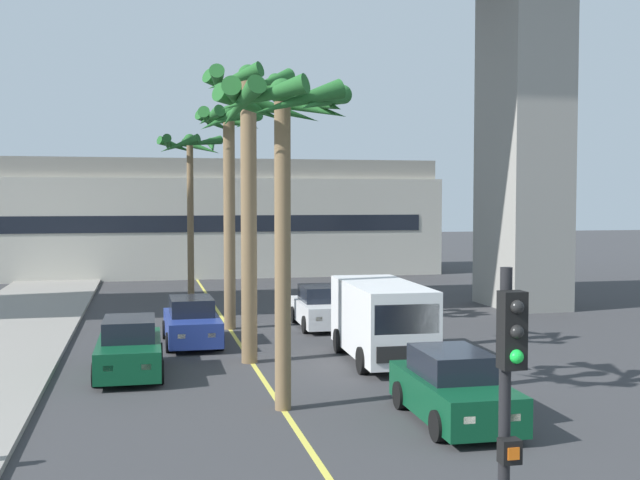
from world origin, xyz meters
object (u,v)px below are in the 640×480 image
at_px(car_queue_fourth, 321,308).
at_px(palm_tree_far_median, 190,162).
at_px(car_queue_front, 192,323).
at_px(palm_tree_near_median, 282,135).
at_px(car_queue_second, 129,349).
at_px(car_queue_third, 453,389).
at_px(palm_tree_mid_median, 229,154).
at_px(palm_tree_farthest_median, 249,147).
at_px(traffic_light_median_near, 508,418).
at_px(delivery_van, 382,319).

height_order(car_queue_fourth, palm_tree_far_median, palm_tree_far_median).
relative_size(car_queue_front, palm_tree_near_median, 0.54).
relative_size(car_queue_second, car_queue_third, 1.00).
bearing_deg(car_queue_fourth, car_queue_third, -89.86).
bearing_deg(palm_tree_near_median, palm_tree_far_median, 91.89).
relative_size(palm_tree_mid_median, palm_tree_farthest_median, 0.95).
xyz_separation_m(palm_tree_near_median, palm_tree_farthest_median, (-0.05, 5.41, 0.06)).
xyz_separation_m(car_queue_front, palm_tree_near_median, (1.55, -8.81, 5.61)).
distance_m(traffic_light_median_near, palm_tree_mid_median, 22.68).
bearing_deg(car_queue_fourth, palm_tree_far_median, 110.08).
relative_size(car_queue_second, car_queue_fourth, 0.99).
bearing_deg(palm_tree_far_median, palm_tree_farthest_median, -87.67).
bearing_deg(palm_tree_mid_median, traffic_light_median_near, -89.07).
relative_size(traffic_light_median_near, palm_tree_mid_median, 0.50).
xyz_separation_m(delivery_van, palm_tree_mid_median, (-3.79, 6.92, 5.23)).
bearing_deg(delivery_van, car_queue_fourth, 93.30).
height_order(traffic_light_median_near, palm_tree_farthest_median, palm_tree_farthest_median).
bearing_deg(car_queue_second, palm_tree_far_median, 81.44).
distance_m(car_queue_fourth, palm_tree_far_median, 13.63).
relative_size(palm_tree_mid_median, palm_tree_far_median, 1.02).
bearing_deg(car_queue_second, palm_tree_near_median, -52.13).
relative_size(palm_tree_near_median, palm_tree_far_median, 0.93).
bearing_deg(car_queue_front, delivery_van, -37.41).
xyz_separation_m(palm_tree_far_median, palm_tree_farthest_median, (0.71, -17.42, -0.33)).
relative_size(car_queue_front, car_queue_fourth, 1.00).
bearing_deg(palm_tree_near_median, car_queue_third, -27.18).
xyz_separation_m(car_queue_fourth, palm_tree_mid_median, (-3.41, 0.29, 5.80)).
bearing_deg(delivery_van, car_queue_front, 142.59).
bearing_deg(palm_tree_farthest_median, car_queue_front, 113.84).
xyz_separation_m(car_queue_second, traffic_light_median_near, (3.91, -15.25, 1.99)).
distance_m(car_queue_second, car_queue_third, 9.41).
height_order(car_queue_front, palm_tree_near_median, palm_tree_near_median).
xyz_separation_m(palm_tree_mid_median, palm_tree_far_median, (-0.79, 11.21, 0.20)).
distance_m(car_queue_fourth, palm_tree_farthest_median, 8.91).
bearing_deg(car_queue_second, car_queue_fourth, 44.42).
distance_m(delivery_van, palm_tree_mid_median, 9.47).
bearing_deg(palm_tree_mid_median, palm_tree_farthest_median, -90.76).
distance_m(car_queue_front, palm_tree_near_median, 10.56).
bearing_deg(delivery_van, car_queue_third, -93.10).
bearing_deg(delivery_van, palm_tree_near_median, -129.20).
relative_size(car_queue_fourth, delivery_van, 0.78).
bearing_deg(car_queue_second, palm_tree_farthest_median, 14.58).
height_order(delivery_van, palm_tree_farthest_median, palm_tree_farthest_median).
relative_size(car_queue_second, traffic_light_median_near, 0.98).
height_order(car_queue_front, delivery_van, delivery_van).
height_order(car_queue_third, delivery_van, delivery_van).
xyz_separation_m(car_queue_third, palm_tree_mid_median, (-3.44, 13.41, 5.80)).
height_order(delivery_van, palm_tree_near_median, palm_tree_near_median).
bearing_deg(palm_tree_near_median, palm_tree_mid_median, 89.82).
bearing_deg(palm_tree_farthest_median, traffic_light_median_near, -88.43).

